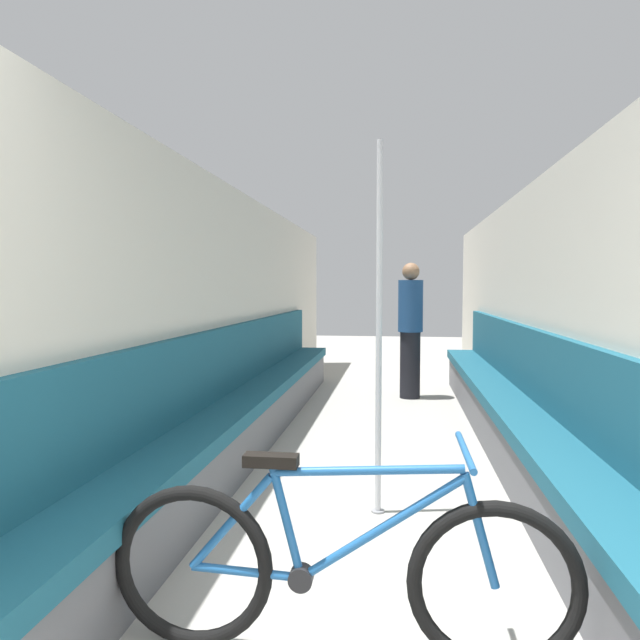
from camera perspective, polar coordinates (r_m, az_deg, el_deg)
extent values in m
cube|color=beige|center=(4.83, -10.16, 0.42)|extent=(0.10, 10.88, 2.24)
cube|color=beige|center=(4.74, 21.85, 0.18)|extent=(0.10, 10.88, 2.24)
cube|color=#5B5B60|center=(4.99, -6.84, -10.22)|extent=(0.35, 6.80, 0.39)
cube|color=#195166|center=(4.94, -6.86, -7.48)|extent=(0.41, 6.80, 0.10)
cube|color=#195166|center=(4.93, -8.82, -3.71)|extent=(0.07, 6.80, 0.54)
cube|color=#5B5B60|center=(4.91, 18.37, -10.58)|extent=(0.35, 6.80, 0.39)
cube|color=#195166|center=(4.86, 18.43, -7.79)|extent=(0.41, 6.80, 0.10)
cube|color=#195166|center=(4.85, 20.50, -4.01)|extent=(0.07, 6.80, 0.54)
torus|color=black|center=(2.38, -12.62, -22.89)|extent=(0.62, 0.06, 0.62)
torus|color=black|center=(2.29, 17.14, -24.16)|extent=(0.62, 0.06, 0.62)
cylinder|color=#1E5693|center=(2.33, -7.39, -23.70)|extent=(0.42, 0.03, 0.05)
cylinder|color=#1E5693|center=(2.27, -8.86, -19.31)|extent=(0.33, 0.03, 0.38)
cylinder|color=#1E5693|center=(2.21, -3.41, -19.26)|extent=(0.14, 0.03, 0.44)
cylinder|color=#1E5693|center=(2.18, 6.11, -20.07)|extent=(0.60, 0.03, 0.43)
cylinder|color=#1E5693|center=(2.11, 4.59, -14.77)|extent=(0.69, 0.03, 0.07)
cylinder|color=#1E5693|center=(2.19, 15.72, -19.59)|extent=(0.14, 0.03, 0.41)
cylinder|color=black|center=(2.29, -1.90, -24.36)|extent=(0.09, 0.06, 0.09)
cube|color=black|center=(2.15, -4.92, -13.81)|extent=(0.20, 0.07, 0.04)
cylinder|color=#1E5693|center=(2.09, 14.31, -12.58)|extent=(0.02, 0.46, 0.02)
cylinder|color=gray|center=(3.65, 5.80, -18.47)|extent=(0.08, 0.08, 0.01)
cylinder|color=silver|center=(3.40, 5.91, -0.92)|extent=(0.04, 0.04, 2.22)
cylinder|color=black|center=(7.08, 8.99, -4.45)|extent=(0.25, 0.25, 0.81)
cylinder|color=navy|center=(7.02, 9.05, 1.40)|extent=(0.30, 0.30, 0.63)
sphere|color=#936B4C|center=(7.02, 9.08, 4.82)|extent=(0.21, 0.21, 0.21)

